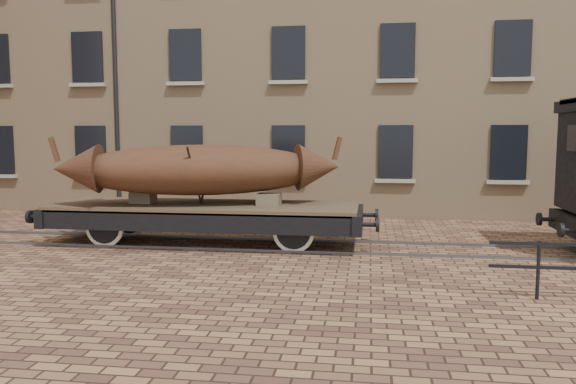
# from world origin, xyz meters

# --- Properties ---
(ground) EXTENTS (90.00, 90.00, 0.00)m
(ground) POSITION_xyz_m (0.00, 0.00, 0.00)
(ground) COLOR #513328
(warehouse_cream) EXTENTS (40.00, 10.19, 14.00)m
(warehouse_cream) POSITION_xyz_m (3.00, 9.99, 7.00)
(warehouse_cream) COLOR #D6B080
(warehouse_cream) RESTS_ON ground
(rail_track) EXTENTS (30.00, 1.52, 0.06)m
(rail_track) POSITION_xyz_m (0.00, 0.00, 0.03)
(rail_track) COLOR #59595E
(rail_track) RESTS_ON ground
(flatcar_wagon) EXTENTS (8.64, 2.34, 1.30)m
(flatcar_wagon) POSITION_xyz_m (-3.91, 0.00, 0.81)
(flatcar_wagon) COLOR brown
(flatcar_wagon) RESTS_ON ground
(iron_boat) EXTENTS (7.13, 3.61, 1.70)m
(iron_boat) POSITION_xyz_m (-4.01, 0.00, 1.89)
(iron_boat) COLOR #502D19
(iron_boat) RESTS_ON flatcar_wagon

